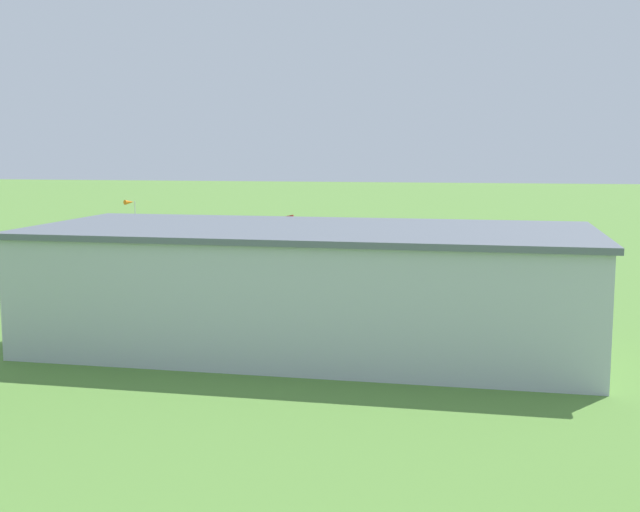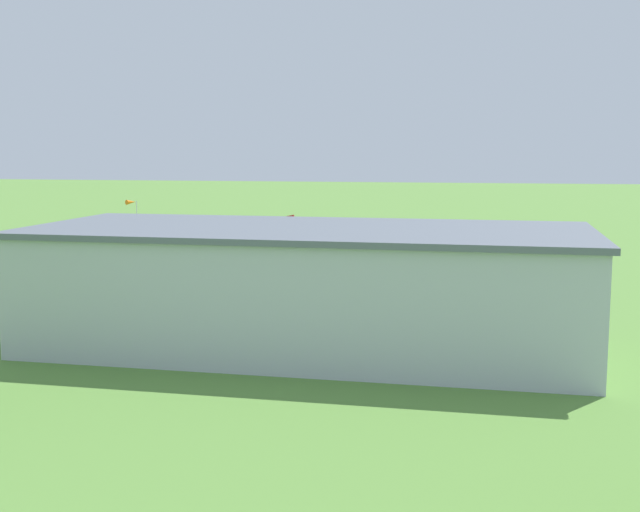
% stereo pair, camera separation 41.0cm
% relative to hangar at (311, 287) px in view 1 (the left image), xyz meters
% --- Properties ---
extents(ground_plane, '(400.00, 400.00, 0.00)m').
position_rel_hangar_xyz_m(ground_plane, '(4.17, -37.98, -3.58)').
color(ground_plane, '#568438').
extents(hangar, '(32.91, 14.62, 7.15)m').
position_rel_hangar_xyz_m(hangar, '(0.00, 0.00, 0.00)').
color(hangar, '#B7BCC6').
rests_on(hangar, ground_plane).
extents(biplane, '(7.51, 7.59, 4.00)m').
position_rel_hangar_xyz_m(biplane, '(5.87, -30.98, -0.65)').
color(biplane, '#B21E1E').
extents(car_grey, '(2.01, 4.49, 1.63)m').
position_rel_hangar_xyz_m(car_grey, '(-14.30, -14.83, -2.73)').
color(car_grey, slate).
rests_on(car_grey, ground_plane).
extents(car_orange, '(2.30, 4.30, 1.51)m').
position_rel_hangar_xyz_m(car_orange, '(14.73, -13.77, -2.79)').
color(car_orange, orange).
rests_on(car_orange, ground_plane).
extents(car_red, '(2.31, 4.07, 1.52)m').
position_rel_hangar_xyz_m(car_red, '(22.37, -14.70, -2.78)').
color(car_red, red).
rests_on(car_red, ground_plane).
extents(person_watching_takeoff, '(0.50, 0.50, 1.67)m').
position_rel_hangar_xyz_m(person_watching_takeoff, '(-0.48, -17.75, -2.75)').
color(person_watching_takeoff, '#B23333').
rests_on(person_watching_takeoff, ground_plane).
extents(person_beside_truck, '(0.51, 0.51, 1.70)m').
position_rel_hangar_xyz_m(person_beside_truck, '(-13.93, -18.05, -2.73)').
color(person_beside_truck, beige).
rests_on(person_beside_truck, ground_plane).
extents(windsock, '(1.35, 1.42, 5.58)m').
position_rel_hangar_xyz_m(windsock, '(31.55, -45.49, 1.33)').
color(windsock, silver).
rests_on(windsock, ground_plane).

